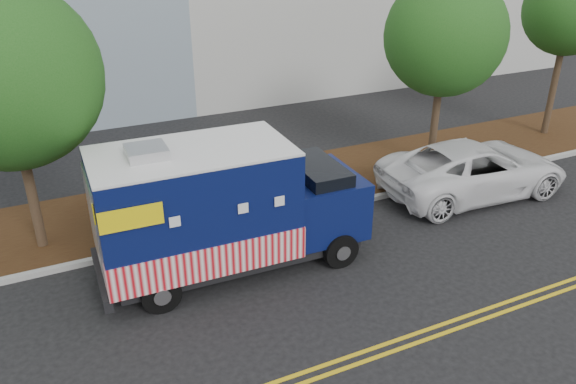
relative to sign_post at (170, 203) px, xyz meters
name	(u,v)px	position (x,y,z in m)	size (l,w,h in m)	color
ground	(257,254)	(1.84, -1.55, -1.20)	(120.00, 120.00, 0.00)	black
curb	(239,228)	(1.84, -0.15, -1.12)	(120.00, 0.18, 0.15)	#9E9E99
mulch_strip	(215,199)	(1.84, 1.95, -1.12)	(120.00, 4.00, 0.15)	black
centerline_near	(341,359)	(1.84, -6.00, -1.19)	(120.00, 0.10, 0.01)	gold
centerline_far	(347,367)	(1.84, -6.25, -1.19)	(120.00, 0.10, 0.01)	gold
tree_a	(6,77)	(-3.30, 1.14, 3.53)	(4.48, 4.48, 6.98)	#38281C
tree_c	(445,36)	(9.69, 1.18, 3.47)	(3.97, 3.97, 6.67)	#38281C
tree_d	(570,10)	(16.08, 1.86, 3.81)	(3.41, 3.41, 6.74)	#38281C
sign_post	(170,203)	(0.00, 0.00, 0.00)	(0.06, 0.06, 2.40)	#473828
food_truck	(220,212)	(0.80, -1.78, 0.41)	(6.83, 2.74, 3.56)	black
white_car	(474,169)	(9.58, -1.07, -0.34)	(2.86, 6.20, 1.72)	white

